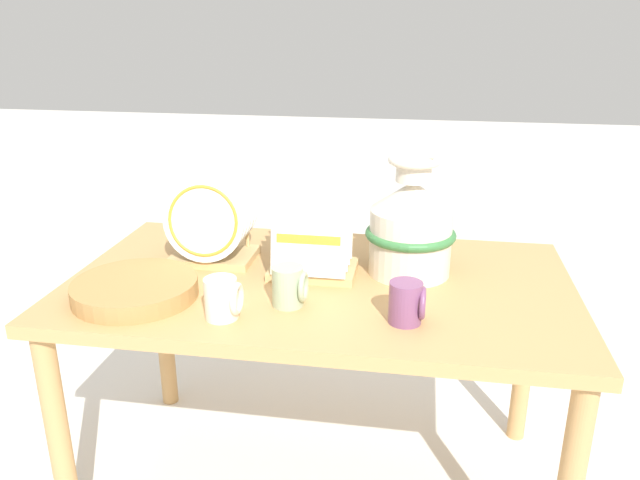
# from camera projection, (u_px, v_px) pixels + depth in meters

# --- Properties ---
(display_table) EXTENTS (1.32, 0.76, 0.67)m
(display_table) POSITION_uv_depth(u_px,v_px,m) (320.00, 306.00, 1.68)
(display_table) COLOR tan
(display_table) RESTS_ON ground_plane
(ceramic_vase) EXTENTS (0.24, 0.24, 0.32)m
(ceramic_vase) POSITION_uv_depth(u_px,v_px,m) (411.00, 225.00, 1.65)
(ceramic_vase) COLOR silver
(ceramic_vase) RESTS_ON display_table
(dish_rack_round_plates) EXTENTS (0.23, 0.19, 0.25)m
(dish_rack_round_plates) POSITION_uv_depth(u_px,v_px,m) (212.00, 226.00, 1.74)
(dish_rack_round_plates) COLOR tan
(dish_rack_round_plates) RESTS_ON display_table
(dish_rack_square_plates) EXTENTS (0.23, 0.18, 0.22)m
(dish_rack_square_plates) POSITION_uv_depth(u_px,v_px,m) (314.00, 247.00, 1.67)
(dish_rack_square_plates) COLOR tan
(dish_rack_square_plates) RESTS_ON display_table
(wicker_charger_stack) EXTENTS (0.31, 0.31, 0.04)m
(wicker_charger_stack) POSITION_uv_depth(u_px,v_px,m) (135.00, 289.00, 1.54)
(wicker_charger_stack) COLOR #AD7F47
(wicker_charger_stack) RESTS_ON display_table
(mug_sage_glaze) EXTENTS (0.08, 0.08, 0.10)m
(mug_sage_glaze) POSITION_uv_depth(u_px,v_px,m) (290.00, 286.00, 1.49)
(mug_sage_glaze) COLOR #9EB28E
(mug_sage_glaze) RESTS_ON display_table
(mug_plum_glaze) EXTENTS (0.08, 0.08, 0.10)m
(mug_plum_glaze) POSITION_uv_depth(u_px,v_px,m) (407.00, 303.00, 1.41)
(mug_plum_glaze) COLOR #7A4770
(mug_plum_glaze) RESTS_ON display_table
(mug_cream_glaze) EXTENTS (0.08, 0.08, 0.10)m
(mug_cream_glaze) POSITION_uv_depth(u_px,v_px,m) (223.00, 299.00, 1.43)
(mug_cream_glaze) COLOR silver
(mug_cream_glaze) RESTS_ON display_table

